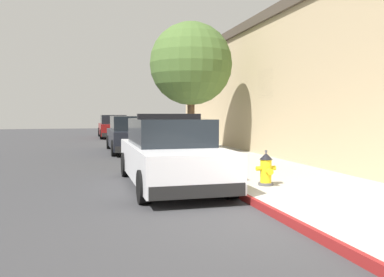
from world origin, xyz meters
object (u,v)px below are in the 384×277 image
(parked_car_dark_far, at_px, (113,127))
(fire_hydrant, at_px, (266,169))
(street_tree, at_px, (191,64))
(police_cruiser, at_px, (170,154))
(parked_car_silver_ahead, at_px, (131,135))

(parked_car_dark_far, distance_m, fire_hydrant, 20.50)
(street_tree, bearing_deg, police_cruiser, -109.10)
(street_tree, bearing_deg, parked_car_silver_ahead, 129.34)
(police_cruiser, height_order, parked_car_silver_ahead, police_cruiser)
(street_tree, bearing_deg, parked_car_dark_far, 99.22)
(fire_hydrant, xyz_separation_m, street_tree, (0.26, 7.35, 3.09))
(parked_car_silver_ahead, bearing_deg, police_cruiser, -90.32)
(parked_car_dark_far, relative_size, fire_hydrant, 6.37)
(parked_car_dark_far, bearing_deg, police_cruiser, -89.95)
(parked_car_silver_ahead, distance_m, parked_car_dark_far, 10.56)
(fire_hydrant, height_order, street_tree, street_tree)
(police_cruiser, distance_m, parked_car_silver_ahead, 8.58)
(parked_car_dark_far, xyz_separation_m, fire_hydrant, (1.86, -20.41, -0.25))
(parked_car_silver_ahead, height_order, fire_hydrant, parked_car_silver_ahead)
(police_cruiser, distance_m, street_tree, 7.03)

